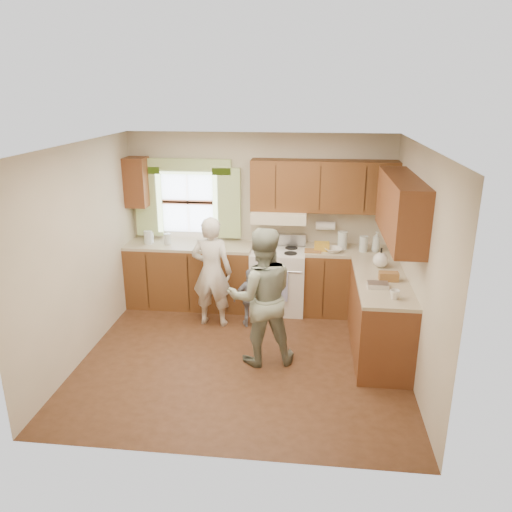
# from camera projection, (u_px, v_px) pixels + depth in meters

# --- Properties ---
(room) EXTENTS (3.80, 3.80, 3.80)m
(room) POSITION_uv_depth(u_px,v_px,m) (243.00, 258.00, 5.61)
(room) COLOR #422614
(room) RESTS_ON ground
(kitchen_fixtures) EXTENTS (3.80, 2.25, 2.15)m
(kitchen_fixtures) POSITION_uv_depth(u_px,v_px,m) (300.00, 264.00, 6.69)
(kitchen_fixtures) COLOR #48270F
(kitchen_fixtures) RESTS_ON ground
(stove) EXTENTS (0.76, 0.67, 1.07)m
(stove) POSITION_uv_depth(u_px,v_px,m) (278.00, 279.00, 7.18)
(stove) COLOR silver
(stove) RESTS_ON ground
(woman_left) EXTENTS (0.58, 0.40, 1.51)m
(woman_left) POSITION_uv_depth(u_px,v_px,m) (212.00, 272.00, 6.63)
(woman_left) COLOR beige
(woman_left) RESTS_ON ground
(woman_right) EXTENTS (0.91, 0.78, 1.63)m
(woman_right) POSITION_uv_depth(u_px,v_px,m) (262.00, 297.00, 5.68)
(woman_right) COLOR #233925
(woman_right) RESTS_ON ground
(child) EXTENTS (0.51, 0.35, 0.80)m
(child) POSITION_uv_depth(u_px,v_px,m) (251.00, 298.00, 6.68)
(child) COLOR gray
(child) RESTS_ON ground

